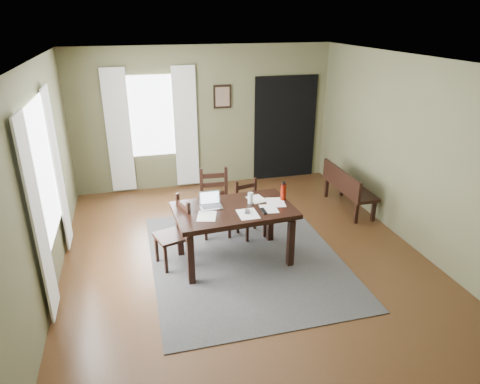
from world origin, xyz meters
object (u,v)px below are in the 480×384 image
object	(u,v)px
dining_table	(234,215)
laptop	(210,203)
chair_back_right	(250,210)
water_bottle	(283,192)
bench	(347,185)
chair_back_left	(215,203)
chair_end	(175,233)

from	to	relation	value
dining_table	laptop	xyz separation A→B (m)	(-0.29, 0.14, 0.15)
chair_back_right	water_bottle	size ratio (longest dim) A/B	3.21
bench	chair_back_left	bearing A→B (deg)	97.15
dining_table	laptop	size ratio (longest dim) A/B	5.62
water_bottle	chair_end	bearing A→B (deg)	179.02
dining_table	chair_back_left	size ratio (longest dim) A/B	1.61
bench	chair_back_right	bearing A→B (deg)	104.58
chair_end	laptop	xyz separation A→B (m)	(0.50, 0.02, 0.39)
bench	water_bottle	bearing A→B (deg)	124.15
dining_table	bench	bearing A→B (deg)	23.29
chair_back_right	chair_back_left	bearing A→B (deg)	145.35
chair_end	chair_back_left	xyz separation A→B (m)	(0.71, 0.75, 0.03)
chair_back_right	water_bottle	xyz separation A→B (m)	(0.32, -0.58, 0.50)
dining_table	chair_back_right	distance (m)	0.84
bench	laptop	xyz separation A→B (m)	(-2.61, -1.03, 0.42)
chair_end	water_bottle	world-z (taller)	water_bottle
dining_table	chair_back_left	xyz separation A→B (m)	(-0.08, 0.87, -0.20)
chair_back_right	bench	world-z (taller)	chair_back_right
chair_end	bench	distance (m)	3.28
dining_table	chair_end	size ratio (longest dim) A/B	1.73
chair_end	water_bottle	bearing A→B (deg)	72.71
water_bottle	bench	bearing A→B (deg)	34.15
chair_back_right	chair_end	bearing A→B (deg)	-168.82
chair_back_right	laptop	bearing A→B (deg)	-156.26
bench	water_bottle	world-z (taller)	water_bottle
laptop	chair_end	bearing A→B (deg)	-177.59
chair_end	chair_back_right	size ratio (longest dim) A/B	1.10
chair_end	water_bottle	distance (m)	1.59
dining_table	chair_end	distance (m)	0.84
chair_end	bench	world-z (taller)	chair_end
chair_back_left	laptop	bearing A→B (deg)	-101.59
dining_table	chair_back_left	world-z (taller)	chair_back_left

